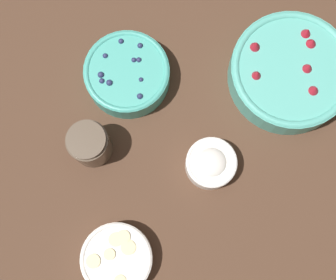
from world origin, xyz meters
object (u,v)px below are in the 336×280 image
at_px(bowl_cream, 211,163).
at_px(jar_chocolate, 90,144).
at_px(bowl_bananas, 117,259).
at_px(bowl_blueberries, 127,74).
at_px(bowl_strawberries, 290,72).

xyz_separation_m(bowl_cream, jar_chocolate, (-0.21, 0.15, 0.01)).
height_order(bowl_bananas, jar_chocolate, jar_chocolate).
relative_size(bowl_blueberries, jar_chocolate, 1.87).
bearing_deg(bowl_cream, bowl_strawberries, 21.87).
bearing_deg(bowl_strawberries, bowl_cream, -158.13).
relative_size(bowl_strawberries, bowl_blueberries, 1.42).
distance_m(bowl_strawberries, jar_chocolate, 0.46).
relative_size(bowl_strawberries, jar_chocolate, 2.66).
relative_size(bowl_cream, jar_chocolate, 1.08).
relative_size(bowl_strawberries, bowl_cream, 2.47).
distance_m(bowl_strawberries, bowl_bananas, 0.55).
xyz_separation_m(bowl_blueberries, bowl_bananas, (-0.19, -0.35, -0.01)).
xyz_separation_m(bowl_bananas, bowl_cream, (0.26, 0.09, 0.00)).
bearing_deg(bowl_bananas, jar_chocolate, 77.43).
xyz_separation_m(bowl_blueberries, jar_chocolate, (-0.14, -0.11, 0.01)).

